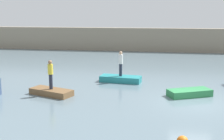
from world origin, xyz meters
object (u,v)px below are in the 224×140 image
Objects in this scene: person_yellow_shirt at (51,73)px; rowboat_brown at (51,92)px; rowboat_teal at (121,79)px; person_white_shirt at (121,62)px; rowboat_green at (189,93)px.

rowboat_brown is at bearing 90.00° from person_yellow_shirt.
rowboat_teal reaches higher than rowboat_brown.
person_white_shirt is at bearing 48.00° from person_yellow_shirt.
rowboat_teal is 1.65× the size of person_yellow_shirt.
person_white_shirt is at bearing 121.68° from rowboat_green.
person_yellow_shirt reaches higher than rowboat_green.
rowboat_brown is at bearing -132.00° from person_white_shirt.
person_white_shirt is (-4.67, 3.05, 1.25)m from rowboat_green.
rowboat_teal is at bearing 121.68° from rowboat_green.
rowboat_green is (8.44, 1.13, 0.02)m from rowboat_brown.
rowboat_brown is 8.52m from rowboat_green.
rowboat_green is at bearing -33.16° from person_white_shirt.
rowboat_green is at bearing -26.47° from rowboat_teal.
person_white_shirt is at bearing -38.32° from rowboat_teal.
rowboat_teal is 5.75m from person_yellow_shirt.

